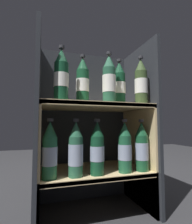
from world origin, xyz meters
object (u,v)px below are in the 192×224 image
(bottle_upper_front_0, at_px, (61,76))
(bottle_upper_front_1, at_px, (109,80))
(bottle_lower_front_3, at_px, (125,148))
(bottle_lower_front_0, at_px, (50,152))
(bottle_upper_back_1, at_px, (119,85))
(bottle_lower_front_1, at_px, (76,151))
(bottle_upper_back_0, at_px, (83,82))
(bottle_lower_front_2, at_px, (97,149))
(bottle_lower_front_4, at_px, (142,148))
(bottle_upper_front_2, at_px, (141,83))

(bottle_upper_front_0, distance_m, bottle_upper_front_1, 0.26)
(bottle_lower_front_3, bearing_deg, bottle_lower_front_0, 180.00)
(bottle_upper_back_1, xyz_separation_m, bottle_lower_front_3, (-0.01, -0.08, -0.37))
(bottle_lower_front_1, height_order, bottle_lower_front_3, same)
(bottle_upper_back_0, bearing_deg, bottle_upper_front_0, -147.72)
(bottle_lower_front_2, height_order, bottle_lower_front_4, same)
(bottle_upper_front_0, bearing_deg, bottle_lower_front_2, 0.00)
(bottle_upper_front_0, height_order, bottle_upper_front_1, same)
(bottle_upper_front_1, xyz_separation_m, bottle_lower_front_1, (-0.18, 0.00, -0.37))
(bottle_upper_front_1, distance_m, bottle_lower_front_2, 0.37)
(bottle_upper_back_1, bearing_deg, bottle_upper_front_2, -39.31)
(bottle_upper_back_0, bearing_deg, bottle_lower_front_1, -122.53)
(bottle_upper_back_0, height_order, bottle_lower_front_4, bottle_upper_back_0)
(bottle_upper_back_0, distance_m, bottle_lower_front_4, 0.50)
(bottle_upper_front_0, height_order, bottle_lower_front_1, bottle_upper_front_0)
(bottle_upper_back_1, height_order, bottle_lower_front_1, bottle_upper_back_1)
(bottle_upper_front_1, relative_size, bottle_upper_back_1, 1.00)
(bottle_upper_front_1, relative_size, bottle_lower_front_1, 1.00)
(bottle_upper_back_0, height_order, bottle_upper_back_1, same)
(bottle_upper_back_1, xyz_separation_m, bottle_lower_front_1, (-0.28, -0.08, -0.37))
(bottle_upper_front_2, bearing_deg, bottle_upper_back_0, 166.05)
(bottle_upper_front_0, distance_m, bottle_upper_front_2, 0.45)
(bottle_upper_front_0, relative_size, bottle_upper_back_0, 1.00)
(bottle_upper_front_1, relative_size, bottle_lower_front_0, 1.00)
(bottle_upper_front_2, relative_size, bottle_lower_front_4, 1.00)
(bottle_lower_front_2, xyz_separation_m, bottle_lower_front_3, (0.16, 0.00, -0.00))
(bottle_lower_front_3, bearing_deg, bottle_upper_back_1, 83.17)
(bottle_lower_front_3, bearing_deg, bottle_lower_front_4, -0.00)
(bottle_lower_front_0, height_order, bottle_lower_front_4, same)
(bottle_lower_front_0, bearing_deg, bottle_lower_front_1, -0.00)
(bottle_upper_front_1, distance_m, bottle_lower_front_3, 0.38)
(bottle_upper_back_0, relative_size, bottle_upper_back_1, 1.00)
(bottle_upper_back_0, xyz_separation_m, bottle_lower_front_3, (0.22, -0.08, -0.37))
(bottle_upper_front_2, relative_size, bottle_lower_front_3, 1.00)
(bottle_lower_front_2, distance_m, bottle_lower_front_4, 0.26)
(bottle_lower_front_4, bearing_deg, bottle_lower_front_0, 180.00)
(bottle_lower_front_4, bearing_deg, bottle_upper_front_1, 180.00)
(bottle_upper_front_2, xyz_separation_m, bottle_lower_front_1, (-0.38, -0.00, -0.37))
(bottle_lower_front_2, bearing_deg, bottle_upper_front_2, 0.00)
(bottle_upper_front_2, bearing_deg, bottle_lower_front_1, -180.00)
(bottle_upper_front_1, bearing_deg, bottle_lower_front_0, 180.00)
(bottle_lower_front_2, relative_size, bottle_lower_front_4, 1.00)
(bottle_upper_back_0, relative_size, bottle_lower_front_2, 1.00)
(bottle_upper_front_0, bearing_deg, bottle_upper_front_2, 0.00)
(bottle_upper_back_0, xyz_separation_m, bottle_upper_back_1, (0.23, 0.00, 0.00))
(bottle_upper_back_1, bearing_deg, bottle_lower_front_4, -40.42)
(bottle_lower_front_0, bearing_deg, bottle_upper_back_1, 11.34)
(bottle_upper_front_1, height_order, bottle_lower_front_3, bottle_upper_front_1)
(bottle_upper_back_1, relative_size, bottle_lower_front_2, 1.00)
(bottle_upper_front_2, xyz_separation_m, bottle_upper_back_1, (-0.10, 0.08, 0.00))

